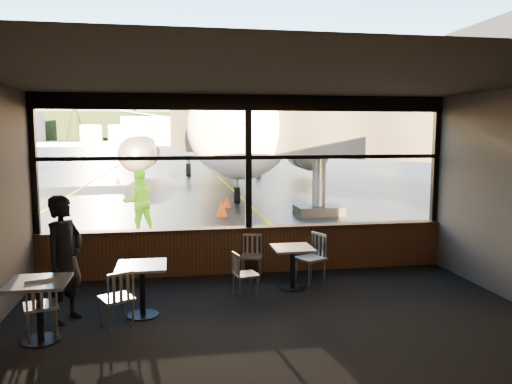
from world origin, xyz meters
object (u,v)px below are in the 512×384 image
object	(u,v)px
cafe_table_near	(292,268)
chair_near_n	(252,257)
airliner	(224,90)
chair_near_w	(245,275)
passenger	(65,259)
cone_wing	(118,178)
ground_crew	(139,202)
jet_bridge	(334,142)
cafe_table_mid	(142,290)
cone_extra	(227,202)
chair_left_s	(41,306)
chair_near_e	(310,259)
chair_mid_s	(117,299)
cone_nose	(222,208)
cafe_table_left	(40,311)

from	to	relation	value
cafe_table_near	chair_near_n	world-z (taller)	chair_near_n
airliner	chair_near_w	distance (m)	24.41
passenger	cone_wing	size ratio (longest dim) A/B	4.34
chair_near_w	ground_crew	bearing A→B (deg)	-172.38
jet_bridge	ground_crew	xyz separation A→B (m)	(-5.98, -1.20, -1.61)
chair_near_w	cone_wing	xyz separation A→B (m)	(-4.20, 21.19, -0.18)
chair_near_w	chair_near_n	world-z (taller)	chair_near_n
airliner	chair_near_n	world-z (taller)	airliner
cafe_table_mid	cone_extra	bearing A→B (deg)	77.04
chair_left_s	ground_crew	bearing A→B (deg)	64.13
jet_bridge	cafe_table_mid	distance (m)	9.64
cafe_table_near	chair_near_n	size ratio (longest dim) A/B	0.90
cafe_table_mid	chair_left_s	world-z (taller)	chair_left_s
cone_wing	airliner	bearing A→B (deg)	21.86
jet_bridge	chair_near_n	world-z (taller)	jet_bridge
cafe_table_near	chair_near_e	xyz separation A→B (m)	(0.39, 0.22, 0.09)
chair_near_n	chair_left_s	xyz separation A→B (m)	(-3.25, -2.28, 0.02)
airliner	chair_left_s	xyz separation A→B (m)	(-5.17, -24.94, -5.08)
chair_mid_s	passenger	xyz separation A→B (m)	(-0.76, 0.42, 0.50)
cafe_table_near	cone_extra	bearing A→B (deg)	90.24
chair_near_w	cone_nose	xyz separation A→B (m)	(0.46, 8.40, -0.12)
airliner	chair_near_n	xyz separation A→B (m)	(-1.91, -22.66, -5.10)
cafe_table_near	cone_extra	xyz separation A→B (m)	(-0.04, 10.02, -0.16)
cone_nose	cone_wing	xyz separation A→B (m)	(-4.66, 12.79, -0.06)
jet_bridge	cafe_table_mid	world-z (taller)	jet_bridge
jet_bridge	cafe_table_mid	xyz separation A→B (m)	(-5.55, -7.60, -2.10)
chair_near_e	chair_left_s	distance (m)	4.61
chair_near_w	chair_mid_s	bearing A→B (deg)	-75.13
cafe_table_left	cone_wing	size ratio (longest dim) A/B	1.93
chair_near_e	chair_near_n	xyz separation A→B (m)	(-1.01, 0.54, -0.05)
chair_near_w	chair_mid_s	xyz separation A→B (m)	(-2.00, -1.02, 0.04)
chair_mid_s	cafe_table_left	bearing A→B (deg)	170.77
passenger	cone_extra	distance (m)	11.57
chair_near_w	passenger	bearing A→B (deg)	-89.94
cafe_table_mid	ground_crew	distance (m)	6.44
chair_near_n	cone_nose	xyz separation A→B (m)	(0.17, 7.30, -0.14)
chair_near_n	cone_wing	xyz separation A→B (m)	(-4.49, 20.09, -0.21)
airliner	passenger	xyz separation A→B (m)	(-4.95, -24.36, -4.58)
jet_bridge	chair_near_e	xyz separation A→B (m)	(-2.60, -6.45, -2.03)
chair_near_n	chair_near_w	bearing A→B (deg)	90.47
chair_left_s	ground_crew	distance (m)	7.08
cafe_table_mid	chair_mid_s	size ratio (longest dim) A/B	0.92
cafe_table_mid	cone_extra	distance (m)	11.24
cone_nose	chair_near_e	bearing A→B (deg)	-83.91
cafe_table_left	airliner	bearing A→B (deg)	78.39
chair_near_n	ground_crew	world-z (taller)	ground_crew
chair_near_e	ground_crew	bearing A→B (deg)	8.46
cafe_table_near	chair_mid_s	xyz separation A→B (m)	(-2.90, -1.37, 0.06)
airliner	passenger	bearing A→B (deg)	-97.78
cafe_table_left	cone_wing	xyz separation A→B (m)	(-1.25, 22.50, -0.20)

